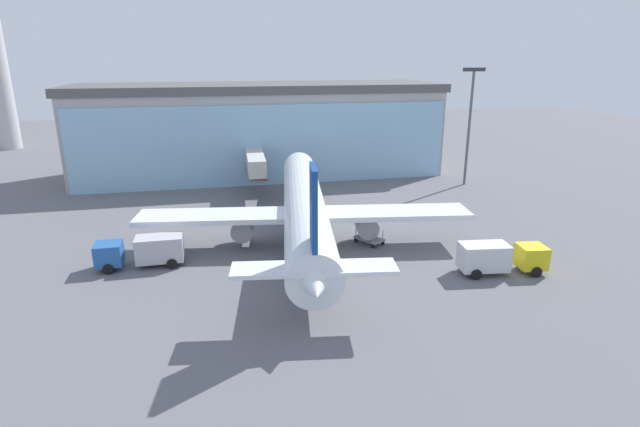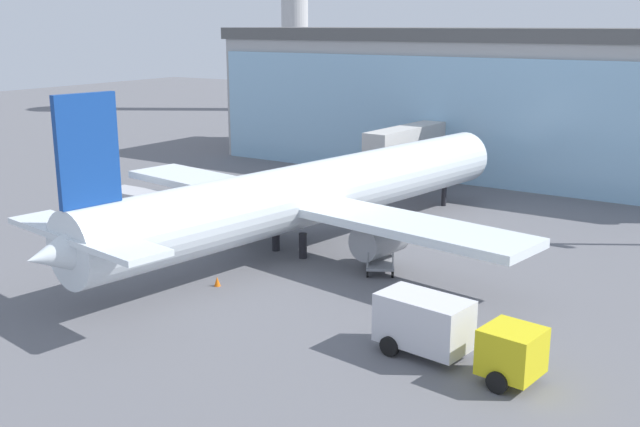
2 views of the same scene
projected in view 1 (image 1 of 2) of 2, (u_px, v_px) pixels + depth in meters
The scene contains 10 objects.
ground at pixel (316, 258), 45.59m from camera, with size 240.00×240.00×0.00m, color slate.
terminal_building at pixel (261, 129), 77.08m from camera, with size 55.37×17.56×13.76m.
jet_bridge at pixel (255, 161), 67.21m from camera, with size 3.26×14.80×5.55m.
apron_light_mast at pixel (470, 116), 69.13m from camera, with size 3.20×0.40×16.21m.
airplane at pixel (305, 207), 48.65m from camera, with size 31.85×39.22×11.00m.
catering_truck at pixel (143, 251), 43.43m from camera, with size 7.35×2.64×2.65m.
fuel_truck at pixel (499, 257), 42.05m from camera, with size 7.55×3.38×2.65m.
baggage_cart at pixel (369, 239), 49.01m from camera, with size 2.78×3.22×1.50m.
safety_cone_nose at pixel (324, 277), 41.04m from camera, with size 0.36×0.36×0.55m, color orange.
safety_cone_wingtip at pixel (156, 250), 46.76m from camera, with size 0.36×0.36×0.55m, color orange.
Camera 1 is at (-9.84, -41.10, 17.58)m, focal length 28.00 mm.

